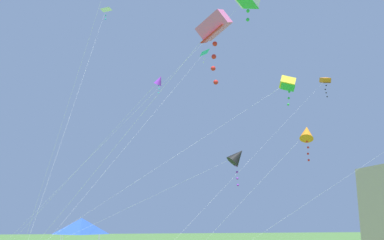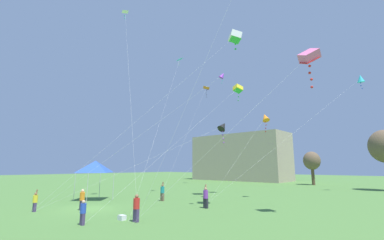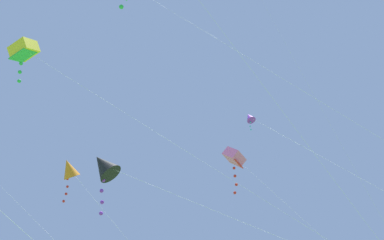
{
  "view_description": "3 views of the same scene",
  "coord_description": "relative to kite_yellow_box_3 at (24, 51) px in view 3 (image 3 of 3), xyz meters",
  "views": [
    {
      "loc": [
        32.02,
        3.72,
        3.98
      ],
      "look_at": [
        9.06,
        9.08,
        9.56
      ],
      "focal_mm": 40.0,
      "sensor_mm": 36.0,
      "label": 1
    },
    {
      "loc": [
        22.07,
        -11.12,
        3.58
      ],
      "look_at": [
        3.7,
        9.28,
        8.56
      ],
      "focal_mm": 24.0,
      "sensor_mm": 36.0,
      "label": 2
    },
    {
      "loc": [
        -11.02,
        7.17,
        3.45
      ],
      "look_at": [
        5.17,
        9.49,
        10.01
      ],
      "focal_mm": 40.0,
      "sensor_mm": 36.0,
      "label": 3
    }
  ],
  "objects": [
    {
      "name": "kite_black_diamond_4",
      "position": [
        0.36,
        -4.11,
        -5.52
      ],
      "size": [
        7.57,
        17.67,
        9.05
      ],
      "color": "silver",
      "rests_on": "ground"
    },
    {
      "name": "kite_purple_diamond_7",
      "position": [
        4.55,
        -10.16,
        -2.09
      ],
      "size": [
        11.21,
        11.06,
        12.06
      ],
      "color": "silver",
      "rests_on": "ground"
    },
    {
      "name": "kite_orange_diamond_10",
      "position": [
        4.1,
        -0.93,
        -4.52
      ],
      "size": [
        2.59,
        9.42,
        9.87
      ],
      "color": "silver",
      "rests_on": "ground"
    },
    {
      "name": "kite_pink_box_8",
      "position": [
        11.76,
        -8.95,
        -1.98
      ],
      "size": [
        9.43,
        10.08,
        12.56
      ],
      "color": "silver",
      "rests_on": "ground"
    },
    {
      "name": "kite_yellow_box_3",
      "position": [
        0.0,
        0.0,
        0.0
      ],
      "size": [
        1.41,
        20.86,
        14.3
      ],
      "color": "silver",
      "rests_on": "ground"
    }
  ]
}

